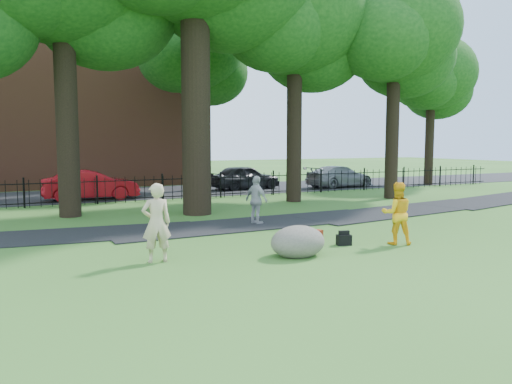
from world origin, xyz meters
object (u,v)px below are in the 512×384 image
boulder (298,240)px  red_sedan (91,185)px  woman (156,223)px  man (397,213)px

boulder → red_sedan: bearing=101.2°
boulder → red_sedan: size_ratio=0.32×
red_sedan → woman: bearing=-179.9°
man → boulder: (-3.17, -0.06, -0.44)m
boulder → man: bearing=1.0°
man → boulder: size_ratio=1.22×
man → red_sedan: bearing=-40.2°
man → woman: bearing=19.6°
woman → boulder: bearing=168.6°
woman → red_sedan: size_ratio=0.42×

